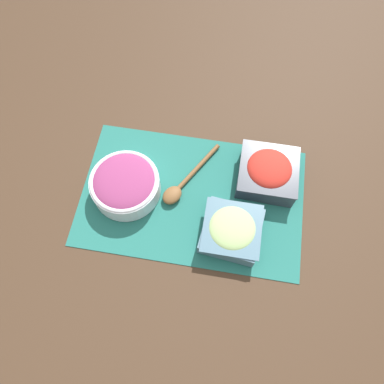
% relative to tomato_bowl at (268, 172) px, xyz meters
% --- Properties ---
extents(ground_plane, '(3.00, 3.00, 0.00)m').
position_rel_tomato_bowl_xyz_m(ground_plane, '(0.19, 0.09, -0.04)').
color(ground_plane, '#422D1E').
extents(placemat, '(0.59, 0.37, 0.00)m').
position_rel_tomato_bowl_xyz_m(placemat, '(0.19, 0.09, -0.04)').
color(placemat, '#236B60').
rests_on(placemat, ground_plane).
extents(tomato_bowl, '(0.16, 0.16, 0.08)m').
position_rel_tomato_bowl_xyz_m(tomato_bowl, '(0.00, 0.00, 0.00)').
color(tomato_bowl, '#333842').
rests_on(tomato_bowl, placemat).
extents(cucumber_bowl, '(0.16, 0.16, 0.06)m').
position_rel_tomato_bowl_xyz_m(cucumber_bowl, '(0.08, 0.18, -0.01)').
color(cucumber_bowl, slate).
rests_on(cucumber_bowl, placemat).
extents(onion_bowl, '(0.18, 0.18, 0.07)m').
position_rel_tomato_bowl_xyz_m(onion_bowl, '(0.37, 0.10, 0.00)').
color(onion_bowl, silver).
rests_on(onion_bowl, placemat).
extents(wooden_spoon, '(0.14, 0.21, 0.02)m').
position_rel_tomato_bowl_xyz_m(wooden_spoon, '(0.23, 0.07, -0.03)').
color(wooden_spoon, brown).
rests_on(wooden_spoon, placemat).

